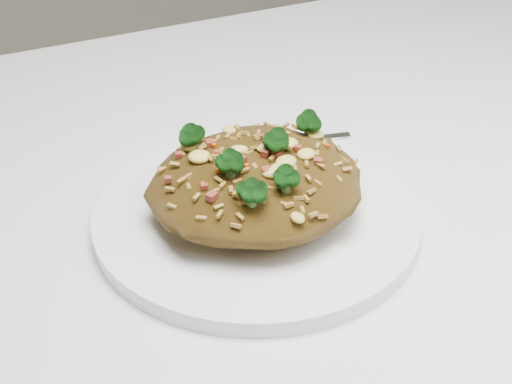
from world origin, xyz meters
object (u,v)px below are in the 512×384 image
Objects in this scene: plate at (256,214)px; fried_rice at (256,174)px; fork at (274,144)px; dining_table at (221,285)px.

fried_rice is at bearing -102.25° from plate.
dining_table is at bearing -135.45° from fork.
dining_table is 7.01× the size of fried_rice.
fork is at bearing 54.54° from plate.
plate is at bearing 77.75° from fried_rice.
dining_table is 7.45× the size of fork.
fork is (0.06, 0.08, -0.03)m from fried_rice.
fork is (0.06, 0.08, 0.01)m from plate.
plate is 1.53× the size of fried_rice.
dining_table is 0.11m from plate.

